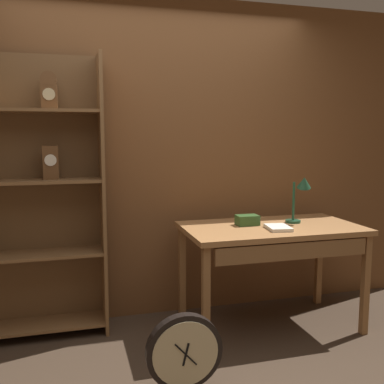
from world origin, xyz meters
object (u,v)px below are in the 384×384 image
(desk_lamp, at_px, (301,192))
(open_repair_manual, at_px, (278,228))
(workbench, at_px, (273,237))
(toolbox_small, at_px, (247,220))
(round_clock_large, at_px, (184,354))
(bookshelf, at_px, (1,202))

(desk_lamp, height_order, open_repair_manual, desk_lamp)
(workbench, xyz_separation_m, open_repair_manual, (-0.01, -0.11, 0.10))
(workbench, bearing_deg, toolbox_small, 149.69)
(workbench, bearing_deg, open_repair_manual, -94.40)
(desk_lamp, height_order, toolbox_small, desk_lamp)
(round_clock_large, bearing_deg, bookshelf, 135.22)
(bookshelf, height_order, toolbox_small, bookshelf)
(bookshelf, bearing_deg, desk_lamp, -8.05)
(bookshelf, bearing_deg, open_repair_manual, -13.77)
(desk_lamp, relative_size, round_clock_large, 0.78)
(workbench, height_order, desk_lamp, desk_lamp)
(toolbox_small, bearing_deg, round_clock_large, -131.75)
(bookshelf, height_order, round_clock_large, bookshelf)
(bookshelf, xyz_separation_m, workbench, (1.97, -0.37, -0.30))
(desk_lamp, relative_size, toolbox_small, 2.27)
(bookshelf, relative_size, round_clock_large, 4.27)
(desk_lamp, xyz_separation_m, open_repair_manual, (-0.27, -0.16, -0.24))
(workbench, distance_m, round_clock_large, 1.22)
(workbench, height_order, round_clock_large, workbench)
(desk_lamp, distance_m, open_repair_manual, 0.40)
(bookshelf, bearing_deg, round_clock_large, -44.78)
(desk_lamp, distance_m, round_clock_large, 1.60)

